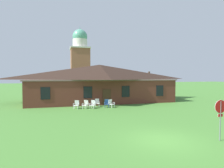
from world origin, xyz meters
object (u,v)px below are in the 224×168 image
Objects in this scene: stop_sign at (220,112)px; lawn_chair_right_end at (107,103)px; lawn_chair_near_door at (86,104)px; lawn_chair_far_side at (111,103)px; lawn_chair_by_porch at (76,104)px; lawn_chair_middle at (97,102)px; lawn_chair_left_end at (93,104)px.

stop_sign is 2.54× the size of lawn_chair_right_end.
lawn_chair_near_door is 1.00× the size of lawn_chair_right_end.
lawn_chair_far_side is at bearing -27.08° from lawn_chair_right_end.
lawn_chair_by_porch and lawn_chair_right_end have the same top height.
lawn_chair_far_side is (-3.20, 13.11, -1.22)m from stop_sign.
lawn_chair_middle is (2.65, 0.93, 0.00)m from lawn_chair_by_porch.
stop_sign is at bearing -74.57° from lawn_chair_right_end.
stop_sign is 14.75m from lawn_chair_near_door.
stop_sign is at bearing -64.65° from lawn_chair_near_door.
lawn_chair_middle is (-4.71, 14.31, -1.22)m from stop_sign.
lawn_chair_near_door is (1.06, -0.10, 0.00)m from lawn_chair_by_porch.
lawn_chair_right_end is at bearing -0.45° from lawn_chair_by_porch.
lawn_chair_middle is at bearing 58.24° from lawn_chair_left_end.
lawn_chair_near_door is 2.61m from lawn_chair_right_end.
lawn_chair_near_door is at bearing 115.35° from stop_sign.
lawn_chair_middle is at bearing 19.27° from lawn_chair_by_porch.
lawn_chair_by_porch and lawn_chair_far_side have the same top height.
lawn_chair_middle is at bearing 32.86° from lawn_chair_near_door.
lawn_chair_right_end is (1.02, -0.95, 0.00)m from lawn_chair_middle.
lawn_chair_middle and lawn_chair_far_side have the same top height.
lawn_chair_right_end is 1.00× the size of lawn_chair_far_side.
stop_sign reaches higher than lawn_chair_by_porch.
lawn_chair_far_side is at bearing -3.28° from lawn_chair_near_door.
lawn_chair_left_end is 1.00× the size of lawn_chair_right_end.
lawn_chair_left_end and lawn_chair_far_side have the same top height.
lawn_chair_by_porch and lawn_chair_near_door have the same top height.
lawn_chair_near_door is at bearing 166.06° from lawn_chair_left_end.
lawn_chair_by_porch is 1.06m from lawn_chair_near_door.
lawn_chair_by_porch is at bearing 179.55° from lawn_chair_right_end.
lawn_chair_near_door is 1.00× the size of lawn_chair_left_end.
lawn_chair_near_door is (-6.29, 13.29, -1.22)m from stop_sign.
lawn_chair_left_end is at bearing 112.69° from stop_sign.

